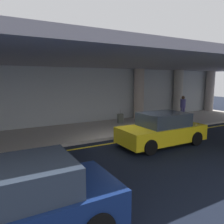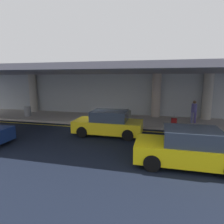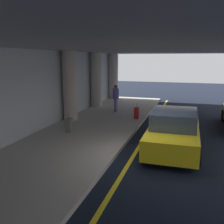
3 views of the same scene
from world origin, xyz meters
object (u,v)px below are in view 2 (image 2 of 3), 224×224
at_px(support_column_far_left, 33,93).
at_px(car_yellow_taxi_no2, 189,148).
at_px(support_column_center, 207,97).
at_px(suitcase_upright_secondary, 129,114).
at_px(support_column_left_mid, 156,96).
at_px(traveler_with_luggage, 194,110).
at_px(trash_bin_steel, 28,111).
at_px(car_yellow_taxi, 108,123).
at_px(suitcase_upright_primary, 174,123).

relative_size(support_column_far_left, car_yellow_taxi_no2, 0.89).
height_order(support_column_center, suitcase_upright_secondary, support_column_center).
bearing_deg(car_yellow_taxi_no2, support_column_far_left, -29.34).
distance_m(support_column_far_left, support_column_left_mid, 12.00).
distance_m(car_yellow_taxi_no2, traveler_with_luggage, 7.24).
distance_m(support_column_left_mid, suitcase_upright_secondary, 2.84).
height_order(support_column_left_mid, suitcase_upright_secondary, support_column_left_mid).
bearing_deg(suitcase_upright_secondary, support_column_far_left, 169.39).
bearing_deg(trash_bin_steel, support_column_center, 9.14).
relative_size(support_column_far_left, car_yellow_taxi, 0.89).
relative_size(car_yellow_taxi_no2, suitcase_upright_primary, 4.56).
xyz_separation_m(car_yellow_taxi, car_yellow_taxi_no2, (4.11, -3.21, 0.00)).
height_order(car_yellow_taxi_no2, suitcase_upright_primary, car_yellow_taxi_no2).
relative_size(suitcase_upright_primary, trash_bin_steel, 1.06).
distance_m(support_column_left_mid, car_yellow_taxi, 6.37).
bearing_deg(support_column_center, traveler_with_luggage, -125.60).
height_order(support_column_center, traveler_with_luggage, support_column_center).
bearing_deg(traveler_with_luggage, support_column_far_left, -33.74).
relative_size(support_column_far_left, support_column_center, 1.00).
xyz_separation_m(support_column_far_left, support_column_left_mid, (12.00, 0.00, 0.00)).
height_order(car_yellow_taxi_no2, trash_bin_steel, car_yellow_taxi_no2).
distance_m(car_yellow_taxi_no2, trash_bin_steel, 13.87).
bearing_deg(support_column_left_mid, car_yellow_taxi_no2, -81.11).
bearing_deg(car_yellow_taxi, trash_bin_steel, -21.26).
distance_m(suitcase_upright_primary, suitcase_upright_secondary, 4.19).
height_order(support_column_center, car_yellow_taxi_no2, support_column_center).
bearing_deg(car_yellow_taxi_no2, support_column_left_mid, -77.05).
relative_size(support_column_far_left, support_column_left_mid, 1.00).
relative_size(support_column_center, car_yellow_taxi, 0.89).
bearing_deg(suitcase_upright_primary, support_column_left_mid, 116.41).
bearing_deg(support_column_far_left, support_column_left_mid, 0.00).
bearing_deg(suitcase_upright_primary, traveler_with_luggage, 53.38).
distance_m(car_yellow_taxi_no2, suitcase_upright_secondary, 8.61).
height_order(support_column_left_mid, support_column_center, same).
distance_m(traveler_with_luggage, suitcase_upright_primary, 2.32).
bearing_deg(support_column_center, trash_bin_steel, -170.86).
bearing_deg(trash_bin_steel, car_yellow_taxi_no2, -27.57).
height_order(car_yellow_taxi, suitcase_upright_secondary, car_yellow_taxi).
bearing_deg(car_yellow_taxi, traveler_with_luggage, -144.56).
bearing_deg(suitcase_upright_primary, support_column_far_left, 171.73).
xyz_separation_m(car_yellow_taxi, suitcase_upright_primary, (3.98, 2.24, -0.25)).
bearing_deg(suitcase_upright_primary, support_column_center, 56.81).
xyz_separation_m(support_column_left_mid, suitcase_upright_primary, (1.25, -3.37, -1.51)).
distance_m(support_column_far_left, car_yellow_taxi, 10.91).
xyz_separation_m(support_column_center, trash_bin_steel, (-14.92, -2.40, -1.40)).
height_order(support_column_center, car_yellow_taxi, support_column_center).
relative_size(support_column_left_mid, suitcase_upright_secondary, 4.06).
relative_size(support_column_far_left, suitcase_upright_primary, 4.06).
relative_size(support_column_left_mid, support_column_center, 1.00).
xyz_separation_m(support_column_center, suitcase_upright_primary, (-2.75, -3.37, -1.51)).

